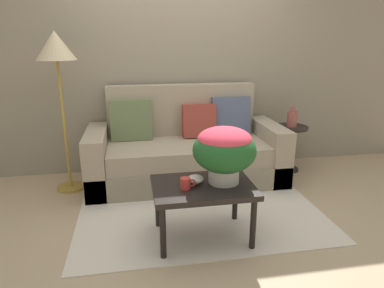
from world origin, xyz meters
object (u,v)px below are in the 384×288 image
object	(u,v)px
side_table	(290,140)
snack_bowl	(195,179)
coffee_table	(203,191)
floor_lamp	(56,56)
couch	(186,151)
table_vase	(292,119)
coffee_mug	(186,183)
potted_plant	(224,149)

from	to	relation	value
side_table	snack_bowl	bearing A→B (deg)	-138.20
coffee_table	floor_lamp	bearing A→B (deg)	135.47
couch	table_vase	bearing A→B (deg)	1.30
side_table	floor_lamp	world-z (taller)	floor_lamp
snack_bowl	coffee_mug	bearing A→B (deg)	-135.83
snack_bowl	couch	bearing A→B (deg)	84.48
coffee_table	coffee_mug	distance (m)	0.19
couch	side_table	distance (m)	1.32
floor_lamp	snack_bowl	size ratio (longest dim) A/B	12.34
floor_lamp	table_vase	distance (m)	2.72
table_vase	snack_bowl	bearing A→B (deg)	-138.48
floor_lamp	table_vase	world-z (taller)	floor_lamp
side_table	table_vase	bearing A→B (deg)	-105.74
coffee_table	table_vase	bearing A→B (deg)	43.44
side_table	coffee_mug	size ratio (longest dim) A/B	4.64
couch	floor_lamp	distance (m)	1.69
potted_plant	table_vase	xyz separation A→B (m)	(1.20, 1.28, -0.09)
couch	floor_lamp	xyz separation A→B (m)	(-1.30, -0.06, 1.08)
coffee_mug	table_vase	distance (m)	2.04
floor_lamp	table_vase	size ratio (longest dim) A/B	6.77
floor_lamp	potted_plant	distance (m)	1.96
potted_plant	snack_bowl	bearing A→B (deg)	176.16
potted_plant	coffee_table	bearing A→B (deg)	-173.70
potted_plant	coffee_mug	bearing A→B (deg)	-167.37
floor_lamp	table_vase	bearing A→B (deg)	1.91
coffee_table	floor_lamp	size ratio (longest dim) A/B	0.48
couch	coffee_table	size ratio (longest dim) A/B	2.73
snack_bowl	coffee_table	bearing A→B (deg)	-31.43
snack_bowl	potted_plant	bearing A→B (deg)	-3.84
coffee_table	potted_plant	distance (m)	0.38
snack_bowl	table_vase	xyz separation A→B (m)	(1.43, 1.27, 0.16)
potted_plant	table_vase	distance (m)	1.76
coffee_mug	potted_plant	bearing A→B (deg)	12.63
potted_plant	coffee_mug	size ratio (longest dim) A/B	4.09
floor_lamp	potted_plant	size ratio (longest dim) A/B	3.32
snack_bowl	side_table	bearing A→B (deg)	41.80
couch	potted_plant	bearing A→B (deg)	-84.98
side_table	coffee_mug	distance (m)	2.06
floor_lamp	snack_bowl	world-z (taller)	floor_lamp
potted_plant	snack_bowl	world-z (taller)	potted_plant
coffee_table	coffee_mug	world-z (taller)	coffee_mug
coffee_mug	table_vase	world-z (taller)	table_vase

